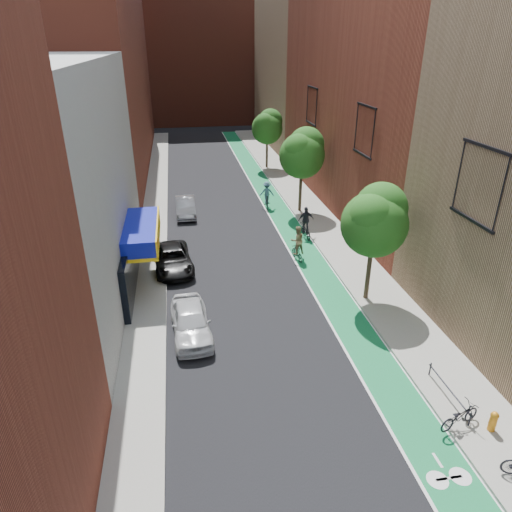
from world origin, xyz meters
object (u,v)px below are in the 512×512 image
parked_car_white (191,321)px  fire_hydrant (493,421)px  cyclist_lane_mid (306,226)px  parked_car_silver (185,207)px  cyclist_lane_near (297,244)px  cyclist_lane_far (267,196)px  parked_car_black (173,259)px

parked_car_white → fire_hydrant: bearing=-41.1°
cyclist_lane_mid → parked_car_white: bearing=48.1°
cyclist_lane_mid → fire_hydrant: size_ratio=2.74×
parked_car_silver → cyclist_lane_near: size_ratio=1.92×
cyclist_lane_far → parked_car_silver: bearing=14.6°
parked_car_silver → fire_hydrant: size_ratio=5.21×
parked_car_black → cyclist_lane_near: 7.81m
parked_car_white → cyclist_lane_near: (7.01, 7.19, 0.28)m
cyclist_lane_near → parked_car_white: bearing=34.0°
parked_car_black → parked_car_silver: bearing=78.0°
parked_car_silver → fire_hydrant: bearing=-68.2°
cyclist_lane_mid → cyclist_lane_far: cyclist_lane_mid is taller
parked_car_silver → cyclist_lane_near: 11.51m
parked_car_black → cyclist_lane_mid: 9.91m
parked_car_silver → cyclist_lane_near: bearing=-54.7°
parked_car_white → parked_car_black: bearing=92.7°
parked_car_black → cyclist_lane_mid: size_ratio=2.14×
cyclist_lane_mid → parked_car_black: bearing=17.1°
parked_car_white → parked_car_silver: 16.52m
parked_car_white → cyclist_lane_near: size_ratio=1.97×
parked_car_silver → cyclist_lane_near: cyclist_lane_near is taller
fire_hydrant → parked_car_black: bearing=126.4°
parked_car_silver → fire_hydrant: 26.37m
parked_car_silver → cyclist_lane_far: size_ratio=1.94×
cyclist_lane_mid → fire_hydrant: 18.51m
cyclist_lane_far → parked_car_black: bearing=60.9°
parked_car_white → fire_hydrant: 12.95m
parked_car_white → parked_car_black: size_ratio=0.92×
parked_car_black → cyclist_lane_mid: cyclist_lane_mid is taller
cyclist_lane_far → fire_hydrant: (3.27, -25.10, -0.39)m
cyclist_lane_far → fire_hydrant: cyclist_lane_far is taller
cyclist_lane_near → cyclist_lane_far: 10.03m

